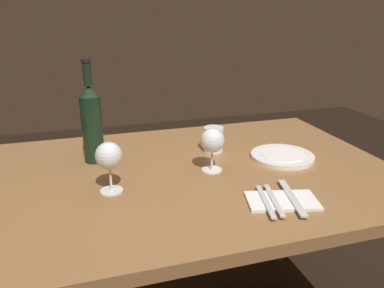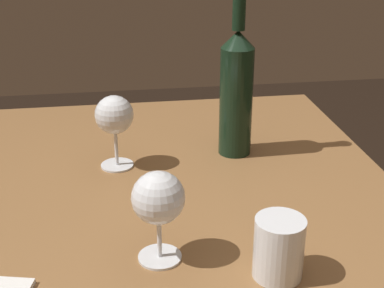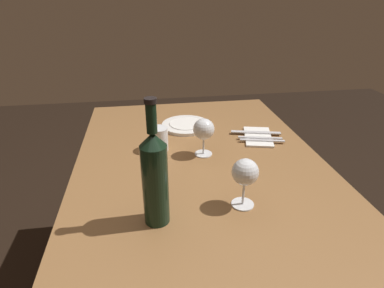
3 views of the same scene
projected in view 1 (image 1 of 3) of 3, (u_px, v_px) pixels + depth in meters
dining_table at (194, 195)px, 1.26m from camera, size 1.30×0.90×0.74m
wine_glass_left at (212, 141)px, 1.19m from camera, size 0.08×0.08×0.14m
wine_glass_right at (109, 157)px, 1.05m from camera, size 0.08×0.08×0.15m
wine_bottle at (92, 122)px, 1.26m from camera, size 0.07×0.07×0.35m
water_tumbler at (214, 140)px, 1.38m from camera, size 0.07×0.07×0.09m
dinner_plate at (282, 156)px, 1.33m from camera, size 0.22×0.22×0.02m
folded_napkin at (282, 201)px, 1.03m from camera, size 0.21×0.15×0.01m
fork_inner at (274, 200)px, 1.02m from camera, size 0.06×0.18×0.00m
fork_outer at (266, 201)px, 1.01m from camera, size 0.06×0.18×0.00m
table_knife at (292, 197)px, 1.03m from camera, size 0.07×0.21×0.00m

